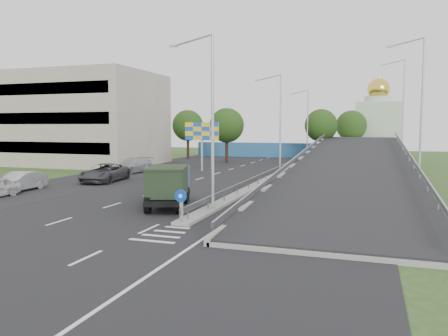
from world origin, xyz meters
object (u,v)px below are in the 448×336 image
at_px(parked_car_d, 132,166).
at_px(church, 377,125).
at_px(sign_bollard, 181,206).
at_px(dump_truck, 169,184).
at_px(lamp_post_near, 209,113).
at_px(parked_car_c, 105,173).
at_px(parked_car_e, 138,165).
at_px(billboard, 202,134).
at_px(lamp_post_far, 306,121).
at_px(parked_car_b, 20,182).
at_px(lamp_post_mid, 279,119).

bearing_deg(parked_car_d, church, 60.18).
xyz_separation_m(sign_bollard, dump_truck, (-2.96, 4.76, 0.40)).
relative_size(lamp_post_near, parked_car_c, 1.69).
bearing_deg(sign_bollard, parked_car_e, 124.04).
bearing_deg(lamp_post_near, church, 79.62).
distance_m(lamp_post_near, parked_car_e, 25.44).
distance_m(church, billboard, 37.23).
relative_size(sign_bollard, lamp_post_far, 0.17).
relative_size(lamp_post_near, parked_car_b, 2.17).
height_order(sign_bollard, parked_car_c, sign_bollard).
bearing_deg(lamp_post_far, billboard, -116.84).
bearing_deg(dump_truck, billboard, 88.11).
xyz_separation_m(lamp_post_near, parked_car_b, (-16.92, 3.15, -5.04)).
relative_size(lamp_post_near, dump_truck, 1.61).
bearing_deg(parked_car_e, sign_bollard, -47.15).
height_order(billboard, parked_car_b, billboard).
bearing_deg(parked_car_b, lamp_post_far, 62.99).
relative_size(church, dump_truck, 2.21).
bearing_deg(parked_car_e, lamp_post_far, 61.52).
distance_m(lamp_post_near, billboard, 23.87).
bearing_deg(parked_car_b, parked_car_d, 82.37).
xyz_separation_m(lamp_post_near, billboard, (-9.11, 22.00, -1.62)).
bearing_deg(parked_car_e, church, 62.33).
bearing_deg(lamp_post_near, lamp_post_far, 90.00).
height_order(lamp_post_near, parked_car_b, lamp_post_near).
distance_m(dump_truck, parked_car_e, 22.35).
xyz_separation_m(church, billboard, (-19.00, -32.00, -1.12)).
bearing_deg(lamp_post_far, lamp_post_mid, -90.00).
height_order(lamp_post_far, parked_car_b, lamp_post_far).
bearing_deg(sign_bollard, lamp_post_far, 89.86).
height_order(lamp_post_far, parked_car_d, lamp_post_far).
xyz_separation_m(lamp_post_mid, dump_truck, (-3.07, -19.07, -4.37)).
bearing_deg(parked_car_c, parked_car_b, -119.61).
relative_size(billboard, dump_truck, 0.88).
distance_m(lamp_post_far, parked_car_e, 26.49).
distance_m(lamp_post_near, church, 54.90).
relative_size(sign_bollard, church, 0.12).
relative_size(parked_car_c, parked_car_d, 1.07).
relative_size(lamp_post_mid, dump_truck, 1.61).
xyz_separation_m(lamp_post_near, parked_car_e, (-15.75, 19.32, -5.10)).
xyz_separation_m(lamp_post_far, dump_truck, (-3.07, -39.07, -4.37)).
distance_m(church, parked_car_c, 50.05).
distance_m(lamp_post_far, church, 17.15).
height_order(parked_car_b, parked_car_d, parked_car_d).
bearing_deg(parked_car_b, parked_car_e, 83.50).
relative_size(sign_bollard, dump_truck, 0.27).
relative_size(lamp_post_far, parked_car_d, 1.82).
distance_m(parked_car_c, parked_car_e, 9.26).
relative_size(lamp_post_far, parked_car_c, 1.69).
bearing_deg(dump_truck, lamp_post_near, -34.75).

